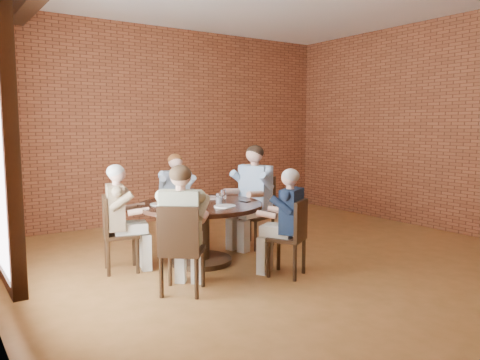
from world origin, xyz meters
TOP-DOWN VIEW (x-y plane):
  - floor at (0.00, 0.00)m, footprint 7.00×7.00m
  - wall_back at (0.00, 3.50)m, footprint 7.00×0.00m
  - wall_right at (3.25, 0.00)m, footprint 0.00×7.00m
  - dining_table at (-0.90, 0.79)m, footprint 1.52×1.52m
  - chair_a at (0.21, 1.13)m, footprint 0.58×0.58m
  - diner_a at (0.11, 1.10)m, footprint 0.85×0.76m
  - chair_b at (-0.68, 1.94)m, footprint 0.47×0.47m
  - diner_b at (-0.69, 1.86)m, footprint 0.61×0.70m
  - chair_c at (-1.90, 1.05)m, footprint 0.47×0.47m
  - diner_c at (-1.82, 1.03)m, footprint 0.69×0.61m
  - chair_d at (-1.61, -0.07)m, footprint 0.58×0.58m
  - diner_d at (-1.56, -0.00)m, footprint 0.79×0.81m
  - chair_e at (-0.30, -0.24)m, footprint 0.51×0.51m
  - diner_e at (-0.34, -0.18)m, footprint 0.68×0.72m
  - plate_a at (-0.58, 1.06)m, footprint 0.26×0.26m
  - plate_b at (-1.02, 1.18)m, footprint 0.26×0.26m
  - plate_c at (-1.35, 0.96)m, footprint 0.26×0.26m
  - plate_d at (-0.79, 0.41)m, footprint 0.26×0.26m
  - glass_a at (-0.57, 0.78)m, footprint 0.07×0.07m
  - glass_b at (-0.85, 1.07)m, footprint 0.07×0.07m
  - glass_c at (-1.05, 1.19)m, footprint 0.07×0.07m
  - glass_d at (-0.97, 0.88)m, footprint 0.07×0.07m
  - glass_e at (-1.15, 0.67)m, footprint 0.07×0.07m
  - glass_f at (-1.04, 0.47)m, footprint 0.07×0.07m
  - glass_g at (-0.78, 0.56)m, footprint 0.07×0.07m
  - smartphone at (-0.38, 0.60)m, footprint 0.09×0.16m

SIDE VIEW (x-z plane):
  - floor at x=0.00m, z-range 0.00..0.00m
  - chair_e at x=-0.30m, z-range 0.04..0.92m
  - chair_c at x=-1.90m, z-range 0.04..0.93m
  - chair_b at x=-0.68m, z-range 0.04..0.95m
  - chair_d at x=-1.61m, z-range 0.04..0.96m
  - chair_a at x=0.21m, z-range 0.04..1.02m
  - dining_table at x=-0.90m, z-range 0.15..0.90m
  - diner_e at x=-0.34m, z-range 0.00..1.22m
  - diner_c at x=-1.82m, z-range 0.00..1.25m
  - diner_b at x=-0.69m, z-range 0.00..1.29m
  - diner_d at x=-1.56m, z-range 0.00..1.30m
  - diner_a at x=0.11m, z-range 0.00..1.42m
  - smartphone at x=-0.38m, z-range 0.75..0.76m
  - plate_a at x=-0.58m, z-range 0.75..0.76m
  - plate_b at x=-1.02m, z-range 0.75..0.76m
  - plate_c at x=-1.35m, z-range 0.75..0.76m
  - plate_d at x=-0.79m, z-range 0.75..0.76m
  - glass_a at x=-0.57m, z-range 0.75..0.89m
  - glass_b at x=-0.85m, z-range 0.75..0.89m
  - glass_c at x=-1.05m, z-range 0.75..0.89m
  - glass_d at x=-0.97m, z-range 0.75..0.89m
  - glass_e at x=-1.15m, z-range 0.75..0.89m
  - glass_f at x=-1.04m, z-range 0.75..0.89m
  - glass_g at x=-0.78m, z-range 0.75..0.89m
  - wall_back at x=0.00m, z-range -1.80..5.20m
  - wall_right at x=3.25m, z-range -1.80..5.20m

